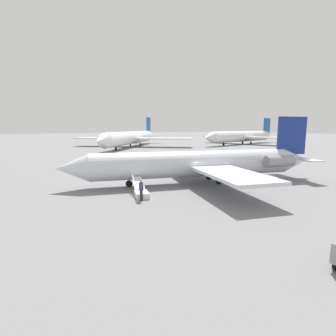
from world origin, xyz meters
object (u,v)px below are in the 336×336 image
airplane_far_right (132,137)px  boarding_stairs (141,192)px  airplane_main (204,163)px  airplane_taxiing_distant (243,136)px  passenger (141,189)px

airplane_far_right → boarding_stairs: (30.23, 53.47, -2.61)m
airplane_main → airplane_far_right: airplane_far_right is taller
airplane_taxiing_distant → passenger: bearing=24.5°
airplane_taxiing_distant → passenger: 81.90m
airplane_taxiing_distant → boarding_stairs: 80.73m
airplane_main → passenger: (9.11, 1.91, -1.15)m
airplane_far_right → boarding_stairs: airplane_far_right is taller
airplane_taxiing_distant → passenger: size_ratio=25.88×
airplane_main → passenger: bearing=34.3°
airplane_main → boarding_stairs: bearing=27.5°
airplane_main → airplane_taxiing_distant: 73.14m
airplane_far_right → passenger: (30.92, 54.64, -1.99)m
airplane_far_right → boarding_stairs: bearing=18.5°
boarding_stairs → airplane_taxiing_distant: bearing=-37.3°
airplane_taxiing_distant → boarding_stairs: size_ratio=10.98×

